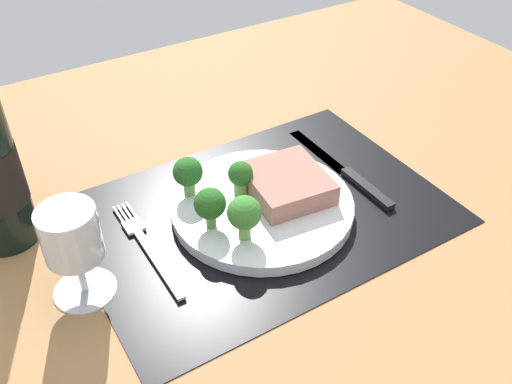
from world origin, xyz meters
The scene contains 11 objects.
ground_plane centered at (0.00, 0.00, -1.50)cm, with size 140.00×110.00×3.00cm, color #996D42.
placemat centered at (0.00, 0.00, 0.15)cm, with size 47.70×33.97×0.30cm, color black.
plate centered at (0.00, 0.00, 1.10)cm, with size 24.21×24.21×1.60cm, color silver.
steak centered at (3.80, 0.48, 3.40)cm, with size 9.88×10.77×2.99cm, color #9E6B5B.
broccoli_back_left centered at (-7.41, 6.55, 5.30)cm, with size 3.96×3.96×5.56cm.
broccoli_near_fork centered at (-5.46, -4.65, 5.61)cm, with size 4.21×4.21×5.99cm.
broccoli_center centered at (-7.98, -0.69, 5.34)cm, with size 4.02×4.02×5.58cm.
broccoli_near_steak centered at (-1.59, 2.91, 4.89)cm, with size 3.33×3.33×5.02cm.
fork centered at (-15.93, 1.42, 0.55)cm, with size 2.40×19.20×0.50cm.
knife centered at (14.79, 0.53, 0.60)cm, with size 1.80×23.00×0.80cm.
wine_glass centered at (-24.67, -1.09, 7.86)cm, with size 7.21×7.21×11.94cm.
Camera 1 is at (-31.00, -48.97, 49.68)cm, focal length 39.97 mm.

